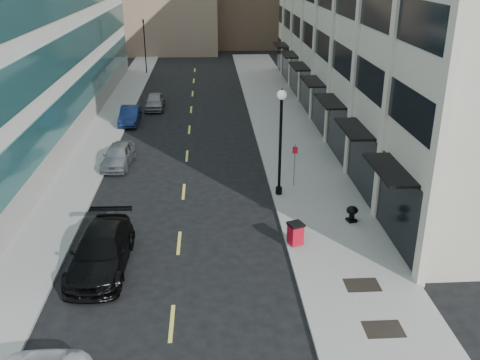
{
  "coord_description": "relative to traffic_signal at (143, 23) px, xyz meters",
  "views": [
    {
      "loc": [
        1.53,
        -14.23,
        12.42
      ],
      "look_at": [
        2.91,
        8.45,
        2.96
      ],
      "focal_mm": 40.0,
      "sensor_mm": 36.0,
      "label": 1
    }
  ],
  "objects": [
    {
      "name": "grate_far",
      "position": [
        13.1,
        -44.2,
        -5.56
      ],
      "size": [
        1.4,
        1.0,
        0.01
      ],
      "primitive_type": "cube",
      "color": "black",
      "rests_on": "sidewalk_right"
    },
    {
      "name": "sidewalk_right",
      "position": [
        13.0,
        -28.0,
        -5.64
      ],
      "size": [
        5.0,
        80.0,
        0.15
      ],
      "primitive_type": "cube",
      "color": "gray",
      "rests_on": "ground"
    },
    {
      "name": "sign_post",
      "position": [
        11.9,
        -33.8,
        -3.94
      ],
      "size": [
        0.3,
        0.09,
        2.55
      ],
      "rotation": [
        0.0,
        0.0,
        -0.21
      ],
      "color": "slate",
      "rests_on": "sidewalk_right"
    },
    {
      "name": "traffic_signal",
      "position": [
        0.0,
        0.0,
        0.0
      ],
      "size": [
        0.66,
        0.66,
        6.98
      ],
      "color": "black",
      "rests_on": "ground"
    },
    {
      "name": "road_centerline",
      "position": [
        5.5,
        -31.0,
        -5.71
      ],
      "size": [
        0.15,
        68.2,
        0.01
      ],
      "color": "#D8CC4C",
      "rests_on": "ground"
    },
    {
      "name": "trash_bin",
      "position": [
        10.9,
        -40.68,
        -4.99
      ],
      "size": [
        0.85,
        0.85,
        1.07
      ],
      "rotation": [
        0.0,
        0.0,
        0.36
      ],
      "color": "#B80C1E",
      "rests_on": "sidewalk_right"
    },
    {
      "name": "building_right",
      "position": [
        22.44,
        -21.01,
        3.28
      ],
      "size": [
        15.3,
        46.5,
        18.25
      ],
      "color": "beige",
      "rests_on": "ground"
    },
    {
      "name": "lamppost",
      "position": [
        10.88,
        -34.97,
        -2.02
      ],
      "size": [
        0.5,
        0.5,
        6.05
      ],
      "color": "black",
      "rests_on": "sidewalk_right"
    },
    {
      "name": "car_black_pickup",
      "position": [
        2.3,
        -42.0,
        -4.89
      ],
      "size": [
        2.42,
        5.77,
        1.67
      ],
      "primitive_type": "imported",
      "rotation": [
        0.0,
        0.0,
        -0.02
      ],
      "color": "black",
      "rests_on": "ground"
    },
    {
      "name": "urn_planter",
      "position": [
        14.1,
        -38.55,
        -5.07
      ],
      "size": [
        0.59,
        0.59,
        0.82
      ],
      "rotation": [
        0.0,
        0.0,
        0.25
      ],
      "color": "black",
      "rests_on": "sidewalk_right"
    },
    {
      "name": "car_grey_sedan",
      "position": [
        2.3,
        -15.56,
        -5.03
      ],
      "size": [
        1.66,
        4.06,
        1.38
      ],
      "primitive_type": "imported",
      "rotation": [
        0.0,
        0.0,
        0.01
      ],
      "color": "gray",
      "rests_on": "ground"
    },
    {
      "name": "car_silver_sedan",
      "position": [
        1.19,
        -29.61,
        -5.0
      ],
      "size": [
        2.0,
        4.33,
        1.44
      ],
      "primitive_type": "imported",
      "rotation": [
        0.0,
        0.0,
        -0.07
      ],
      "color": "gray",
      "rests_on": "ground"
    },
    {
      "name": "sidewalk_left",
      "position": [
        -1.0,
        -28.0,
        -5.64
      ],
      "size": [
        3.0,
        80.0,
        0.15
      ],
      "primitive_type": "cube",
      "color": "gray",
      "rests_on": "ground"
    },
    {
      "name": "car_blue_sedan",
      "position": [
        0.7,
        -20.0,
        -5.04
      ],
      "size": [
        1.44,
        4.14,
        1.36
      ],
      "primitive_type": "imported",
      "rotation": [
        0.0,
        0.0,
        0.0
      ],
      "color": "navy",
      "rests_on": "ground"
    },
    {
      "name": "grate_mid",
      "position": [
        13.1,
        -47.0,
        -5.56
      ],
      "size": [
        1.4,
        1.0,
        0.01
      ],
      "primitive_type": "cube",
      "color": "black",
      "rests_on": "sidewalk_right"
    }
  ]
}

